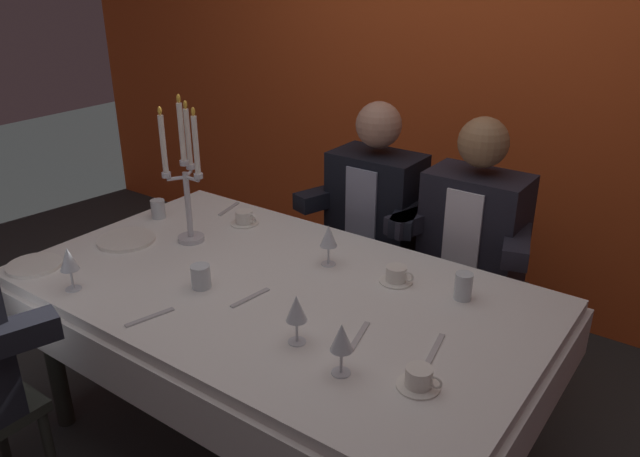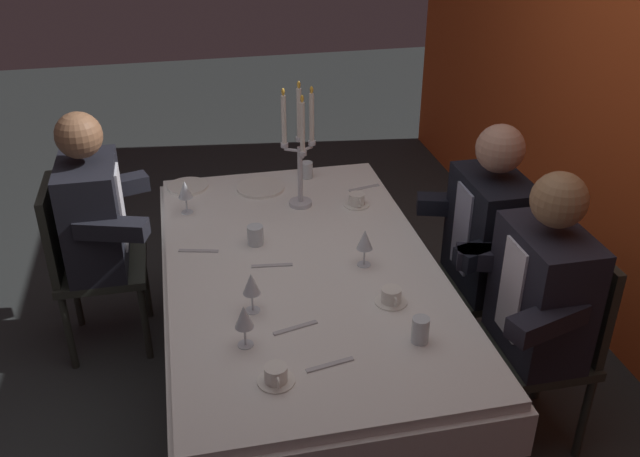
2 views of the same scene
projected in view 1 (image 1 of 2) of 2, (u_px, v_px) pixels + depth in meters
ground_plane at (280, 444)px, 2.55m from camera, size 12.00×12.00×0.00m
back_wall at (475, 57)px, 3.25m from camera, size 6.00×0.12×2.70m
dining_table at (276, 313)px, 2.30m from camera, size 1.94×1.14×0.74m
candelabra at (186, 178)px, 2.50m from camera, size 0.15×0.17×0.61m
dinner_plate_0 at (126, 240)px, 2.60m from camera, size 0.24×0.24×0.01m
dinner_plate_1 at (34, 265)px, 2.39m from camera, size 0.20×0.20×0.01m
wine_glass_0 at (296, 310)px, 1.88m from camera, size 0.07×0.07×0.16m
wine_glass_1 at (342, 339)px, 1.73m from camera, size 0.07×0.07×0.16m
wine_glass_2 at (68, 260)px, 2.18m from camera, size 0.07×0.07×0.16m
wine_glass_3 at (329, 237)px, 2.36m from camera, size 0.07×0.07×0.16m
water_tumbler_0 at (158, 209)px, 2.82m from camera, size 0.06×0.06×0.08m
water_tumbler_1 at (463, 286)px, 2.15m from camera, size 0.06×0.06×0.10m
water_tumbler_2 at (201, 277)px, 2.23m from camera, size 0.07×0.07×0.09m
coffee_cup_0 at (397, 275)px, 2.27m from camera, size 0.13×0.12×0.06m
coffee_cup_1 at (419, 379)px, 1.71m from camera, size 0.13×0.12×0.06m
coffee_cup_2 at (244, 218)px, 2.76m from camera, size 0.13×0.12×0.06m
spoon_0 at (359, 336)px, 1.95m from camera, size 0.06×0.17×0.01m
fork_1 at (435, 349)px, 1.89m from camera, size 0.05×0.17×0.01m
spoon_2 at (150, 317)px, 2.05m from camera, size 0.06×0.17×0.01m
spoon_3 at (229, 209)px, 2.93m from camera, size 0.06×0.17×0.01m
fork_4 at (250, 298)px, 2.17m from camera, size 0.04×0.17×0.01m
seated_diner_1 at (376, 207)px, 2.97m from camera, size 0.63×0.48×1.24m
seated_diner_2 at (474, 231)px, 2.71m from camera, size 0.63×0.48×1.24m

